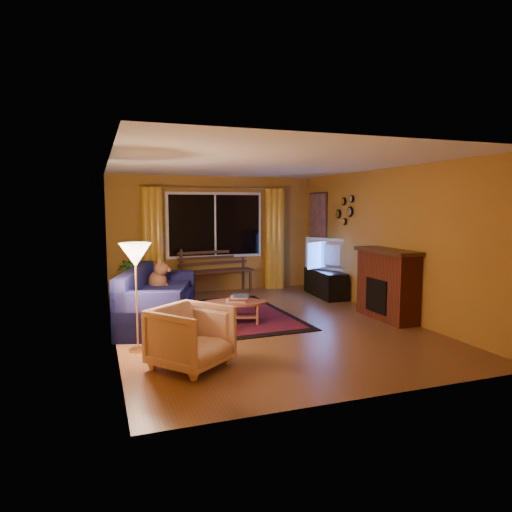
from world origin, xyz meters
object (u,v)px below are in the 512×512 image
object	(u,v)px
floor_lamp	(137,298)
coffee_table	(236,312)
tv_console	(325,283)
bench	(217,282)
sofa	(159,296)
armchair	(191,334)

from	to	relation	value
floor_lamp	coffee_table	bearing A→B (deg)	29.47
tv_console	bench	bearing A→B (deg)	156.71
sofa	armchair	size ratio (longest dim) A/B	2.74
bench	sofa	size ratio (longest dim) A/B	0.74
bench	sofa	distance (m)	2.66
bench	armchair	distance (m)	4.54
bench	armchair	world-z (taller)	armchair
bench	tv_console	distance (m)	2.30
floor_lamp	coffee_table	size ratio (longest dim) A/B	1.41
sofa	tv_console	distance (m)	3.72
floor_lamp	bench	bearing A→B (deg)	60.68
armchair	floor_lamp	size ratio (longest dim) A/B	0.57
tv_console	sofa	bearing A→B (deg)	-158.26
bench	coffee_table	bearing A→B (deg)	-105.95
bench	armchair	size ratio (longest dim) A/B	2.02
armchair	floor_lamp	world-z (taller)	floor_lamp
armchair	tv_console	world-z (taller)	armchair
sofa	floor_lamp	xyz separation A→B (m)	(-0.45, -1.30, 0.25)
armchair	tv_console	xyz separation A→B (m)	(3.47, 3.24, -0.13)
coffee_table	tv_console	size ratio (longest dim) A/B	0.76
floor_lamp	tv_console	size ratio (longest dim) A/B	1.07
sofa	tv_console	size ratio (longest dim) A/B	1.68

